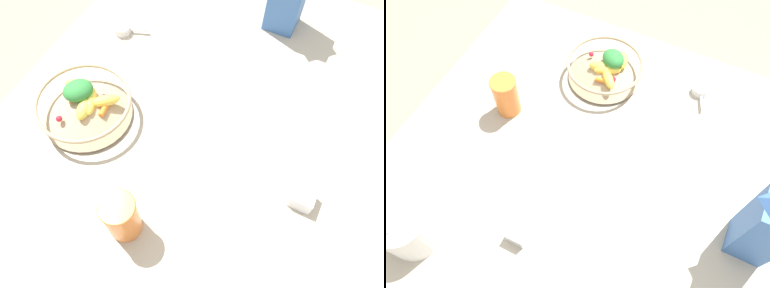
% 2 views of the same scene
% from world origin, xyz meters
% --- Properties ---
extents(ground_plane, '(6.00, 6.00, 0.00)m').
position_xyz_m(ground_plane, '(0.00, 0.00, 0.00)').
color(ground_plane, gray).
extents(countertop, '(1.18, 1.18, 0.05)m').
position_xyz_m(countertop, '(0.00, 0.00, 0.02)').
color(countertop, '#B2A893').
rests_on(countertop, ground_plane).
extents(fruit_bowl, '(0.24, 0.24, 0.09)m').
position_xyz_m(fruit_bowl, '(-0.13, 0.36, 0.09)').
color(fruit_bowl, tan).
rests_on(fruit_bowl, countertop).
extents(drinking_cup, '(0.08, 0.08, 0.13)m').
position_xyz_m(drinking_cup, '(-0.34, 0.13, 0.12)').
color(drinking_cup, orange).
rests_on(drinking_cup, countertop).
extents(spice_jar, '(0.05, 0.05, 0.04)m').
position_xyz_m(spice_jar, '(-0.11, -0.20, 0.07)').
color(spice_jar, silver).
rests_on(spice_jar, countertop).
extents(measuring_scoop, '(0.06, 0.10, 0.02)m').
position_xyz_m(measuring_scoop, '(0.16, 0.44, 0.06)').
color(measuring_scoop, white).
rests_on(measuring_scoop, countertop).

